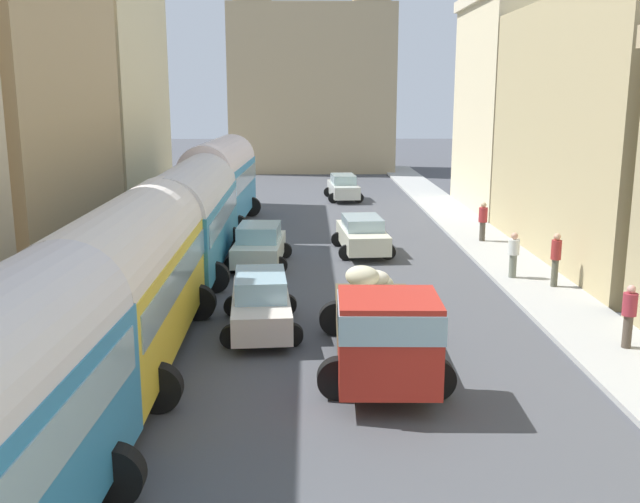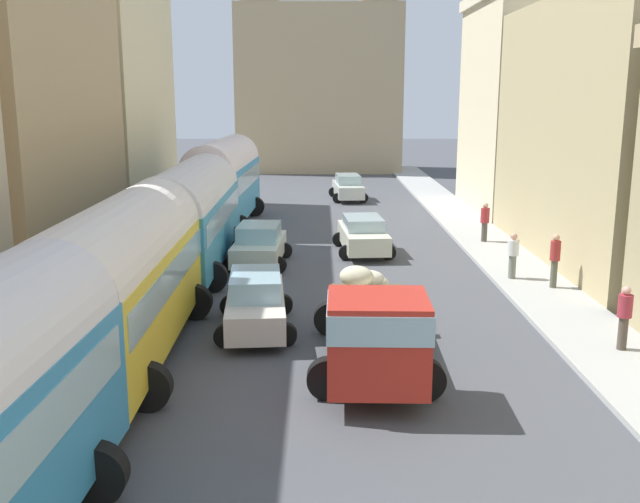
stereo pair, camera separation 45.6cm
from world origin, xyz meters
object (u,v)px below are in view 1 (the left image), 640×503
car_1 (343,187)px  car_3 (259,245)px  parked_bus_3 (220,178)px  cargo_truck_0 (382,325)px  pedestrian_4 (483,220)px  parked_bus_2 (191,212)px  pedestrian_2 (629,314)px  car_2 (261,302)px  car_0 (362,234)px  pedestrian_3 (556,258)px  pedestrian_0 (513,254)px  parked_bus_1 (130,272)px

car_1 → car_3: size_ratio=1.11×
parked_bus_3 → cargo_truck_0: size_ratio=1.34×
cargo_truck_0 → pedestrian_4: 15.74m
parked_bus_2 → parked_bus_3: parked_bus_3 is taller
car_1 → pedestrian_2: 27.26m
car_1 → parked_bus_3: bearing=-125.9°
parked_bus_2 → car_2: 7.65m
car_0 → pedestrian_4: bearing=17.1°
pedestrian_3 → car_2: bearing=-157.4°
car_1 → pedestrian_0: 20.24m
car_3 → pedestrian_3: size_ratio=2.09×
pedestrian_0 → pedestrian_2: bearing=-82.9°
parked_bus_1 → car_0: 13.53m
car_3 → cargo_truck_0: bearing=-72.2°
pedestrian_0 → pedestrian_2: (0.88, -7.00, 0.02)m
car_2 → car_1: bearing=82.1°
parked_bus_1 → parked_bus_2: (0.00, 9.00, -0.01)m
pedestrian_3 → pedestrian_4: (-0.57, 7.49, -0.07)m
pedestrian_2 → pedestrian_3: size_ratio=0.91×
cargo_truck_0 → parked_bus_1: bearing=168.6°
parked_bus_3 → parked_bus_2: bearing=-90.0°
car_3 → car_0: bearing=27.9°
parked_bus_1 → pedestrian_4: bearing=48.9°
car_3 → pedestrian_3: 10.56m
cargo_truck_0 → parked_bus_2: bearing=120.1°
car_0 → pedestrian_2: pedestrian_2 is taller
parked_bus_2 → pedestrian_2: bearing=-36.1°
car_1 → car_2: bearing=-97.9°
parked_bus_2 → cargo_truck_0: (5.90, -10.19, -0.96)m
car_0 → pedestrian_4: pedestrian_4 is taller
parked_bus_1 → pedestrian_3: parked_bus_1 is taller
parked_bus_1 → parked_bus_2: 9.00m
cargo_truck_0 → parked_bus_3: bearing=107.1°
car_0 → cargo_truck_0: bearing=-92.3°
parked_bus_1 → cargo_truck_0: size_ratio=1.40×
parked_bus_3 → car_0: parked_bus_3 is taller
parked_bus_2 → parked_bus_3: (0.00, 9.00, 0.18)m
parked_bus_2 → pedestrian_2: parked_bus_2 is taller
parked_bus_1 → pedestrian_0: (11.25, 7.16, -1.18)m
car_2 → car_3: car_2 is taller
car_0 → car_1: size_ratio=0.98×
car_1 → pedestrian_2: bearing=-77.8°
parked_bus_1 → parked_bus_3: parked_bus_3 is taller
car_2 → pedestrian_2: bearing=-11.8°
parked_bus_1 → parked_bus_3: size_ratio=1.04×
car_2 → pedestrian_0: pedestrian_0 is taller
car_1 → pedestrian_3: (5.89, -20.85, 0.34)m
car_1 → pedestrian_0: pedestrian_0 is taller
parked_bus_3 → car_1: size_ratio=2.11×
car_3 → pedestrian_4: 10.04m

